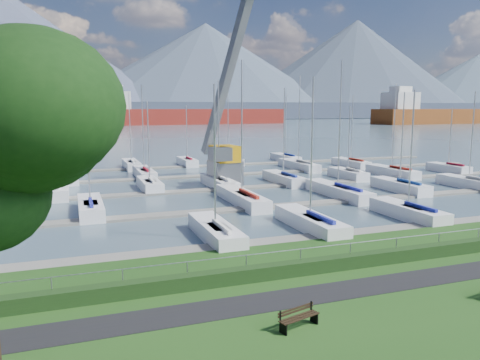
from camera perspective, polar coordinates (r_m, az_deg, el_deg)
name	(u,v)px	position (r m, az deg, el deg)	size (l,w,h in m)	color
path	(349,289)	(23.04, 13.11, -12.86)	(160.00, 2.00, 0.04)	black
water	(92,123)	(281.25, -17.55, 6.65)	(800.00, 540.00, 0.20)	#495F6C
hedge	(321,265)	(25.00, 9.86, -10.17)	(80.00, 0.70, 0.70)	#1B3413
fence	(318,247)	(25.07, 9.45, -8.07)	(0.04, 0.04, 80.00)	gray
foothill	(87,111)	(351.07, -18.10, 8.03)	(900.00, 80.00, 12.00)	#3E475B
mountains	(91,62)	(427.63, -17.71, 13.58)	(1190.00, 360.00, 115.00)	#475B69
docks	(195,191)	(49.11, -5.56, -1.34)	(90.00, 41.60, 0.25)	slate
bench_left	(298,318)	(18.94, 7.13, -16.30)	(1.85, 0.88, 0.85)	black
crane	(225,135)	(53.60, -1.81, 5.52)	(6.01, 13.23, 22.35)	slate
cargo_ship_mid	(179,117)	(245.80, -7.47, 7.63)	(106.62, 24.78, 21.50)	maroon
cargo_ship_east	(433,116)	(272.25, 22.43, 7.23)	(75.18, 19.51, 21.50)	brown
sailboat_fleet	(168,136)	(51.23, -8.80, 5.34)	(74.69, 50.11, 13.38)	#A02415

